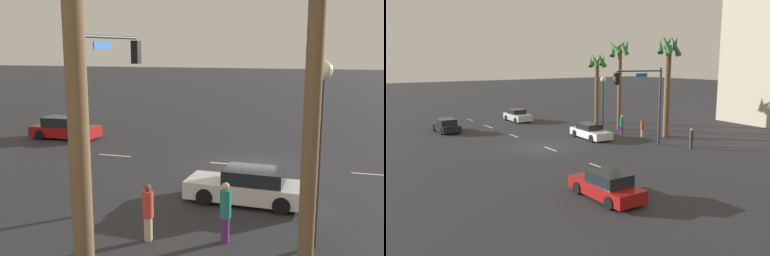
# 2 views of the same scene
# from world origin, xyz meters

# --- Properties ---
(ground_plane) EXTENTS (220.00, 220.00, 0.00)m
(ground_plane) POSITION_xyz_m (0.00, 0.00, 0.00)
(ground_plane) COLOR #28282D
(lane_stripe_2) EXTENTS (1.82, 0.14, 0.01)m
(lane_stripe_2) POSITION_xyz_m (-5.62, 0.00, 0.01)
(lane_stripe_2) COLOR silver
(lane_stripe_2) RESTS_ON ground_plane
(lane_stripe_3) EXTENTS (1.87, 0.14, 0.01)m
(lane_stripe_3) POSITION_xyz_m (1.25, 0.00, 0.01)
(lane_stripe_3) COLOR silver
(lane_stripe_3) RESTS_ON ground_plane
(lane_stripe_4) EXTENTS (1.89, 0.14, 0.01)m
(lane_stripe_4) POSITION_xyz_m (7.58, 0.00, 0.01)
(lane_stripe_4) COLOR silver
(lane_stripe_4) RESTS_ON ground_plane
(car_1) EXTENTS (4.70, 2.08, 1.34)m
(car_1) POSITION_xyz_m (-0.63, 5.34, 0.62)
(car_1) COLOR silver
(car_1) RESTS_ON ground_plane
(car_3) EXTENTS (4.41, 1.92, 1.42)m
(car_3) POSITION_xyz_m (12.82, -3.40, 0.65)
(car_3) COLOR maroon
(car_3) RESTS_ON ground_plane
(traffic_signal) EXTENTS (0.84, 4.64, 6.48)m
(traffic_signal) POSITION_xyz_m (4.74, 6.97, 4.36)
(traffic_signal) COLOR #38383D
(traffic_signal) RESTS_ON ground_plane
(streetlamp) EXTENTS (0.56, 0.56, 5.49)m
(streetlamp) POSITION_xyz_m (-3.07, 8.66, 3.90)
(streetlamp) COLOR #2D2D33
(streetlamp) RESTS_ON ground_plane
(pedestrian_1) EXTENTS (0.47, 0.47, 1.79)m
(pedestrian_1) POSITION_xyz_m (1.80, 9.54, 0.95)
(pedestrian_1) COLOR #B2A58C
(pedestrian_1) RESTS_ON ground_plane
(pedestrian_2) EXTENTS (0.41, 0.41, 1.88)m
(pedestrian_2) POSITION_xyz_m (-0.48, 8.99, 1.00)
(pedestrian_2) COLOR #59266B
(pedestrian_2) RESTS_ON ground_plane
(palm_tree_0) EXTENTS (2.39, 2.62, 9.26)m
(palm_tree_0) POSITION_xyz_m (-2.88, 10.58, 6.85)
(palm_tree_0) COLOR brown
(palm_tree_0) RESTS_ON ground_plane
(palm_tree_1) EXTENTS (2.44, 2.35, 9.42)m
(palm_tree_1) POSITION_xyz_m (2.96, 11.42, 6.27)
(palm_tree_1) COLOR brown
(palm_tree_1) RESTS_ON ground_plane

